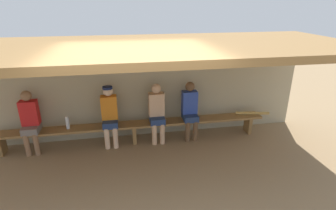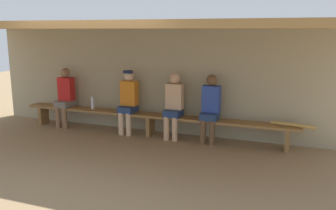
{
  "view_description": "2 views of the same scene",
  "coord_description": "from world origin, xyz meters",
  "views": [
    {
      "loc": [
        -0.22,
        -3.86,
        3.02
      ],
      "look_at": [
        0.72,
        1.24,
        0.97
      ],
      "focal_mm": 28.56,
      "sensor_mm": 36.0,
      "label": 1
    },
    {
      "loc": [
        2.96,
        -5.17,
        2.19
      ],
      "look_at": [
        0.58,
        1.09,
        0.79
      ],
      "focal_mm": 38.66,
      "sensor_mm": 36.0,
      "label": 2
    }
  ],
  "objects": [
    {
      "name": "back_wall",
      "position": [
        0.0,
        2.0,
        1.1
      ],
      "size": [
        8.0,
        0.2,
        2.2
      ],
      "primitive_type": "cube",
      "color": "tan",
      "rests_on": "ground"
    },
    {
      "name": "bench",
      "position": [
        0.0,
        1.55,
        0.39
      ],
      "size": [
        6.0,
        0.36,
        0.46
      ],
      "color": "olive",
      "rests_on": "ground"
    },
    {
      "name": "dugout_roof",
      "position": [
        0.0,
        0.7,
        2.26
      ],
      "size": [
        8.0,
        2.8,
        0.12
      ],
      "primitive_type": "cube",
      "color": "olive",
      "rests_on": "back_wall"
    },
    {
      "name": "baseball_bat",
      "position": [
        2.83,
        1.55,
        0.49
      ],
      "size": [
        0.79,
        0.22,
        0.07
      ],
      "primitive_type": "cylinder",
      "rotation": [
        0.0,
        1.57,
        -0.19
      ],
      "color": "tan",
      "rests_on": "bench"
    },
    {
      "name": "ground_plane",
      "position": [
        0.0,
        0.0,
        0.0
      ],
      "size": [
        24.0,
        24.0,
        0.0
      ],
      "primitive_type": "plane",
      "color": "#937754"
    },
    {
      "name": "water_bottle_blue",
      "position": [
        -1.39,
        1.56,
        0.59
      ],
      "size": [
        0.07,
        0.07,
        0.28
      ],
      "color": "silver",
      "rests_on": "bench"
    },
    {
      "name": "player_in_white",
      "position": [
        -0.5,
        1.55,
        0.75
      ],
      "size": [
        0.34,
        0.42,
        1.34
      ],
      "color": "navy",
      "rests_on": "ground"
    },
    {
      "name": "player_middle",
      "position": [
        1.28,
        1.55,
        0.73
      ],
      "size": [
        0.34,
        0.42,
        1.34
      ],
      "color": "navy",
      "rests_on": "ground"
    },
    {
      "name": "player_shirtless_tan",
      "position": [
        0.52,
        1.55,
        0.73
      ],
      "size": [
        0.34,
        0.42,
        1.34
      ],
      "color": "navy",
      "rests_on": "ground"
    },
    {
      "name": "player_rightmost",
      "position": [
        -2.11,
        1.55,
        0.73
      ],
      "size": [
        0.34,
        0.42,
        1.34
      ],
      "color": "slate",
      "rests_on": "ground"
    }
  ]
}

